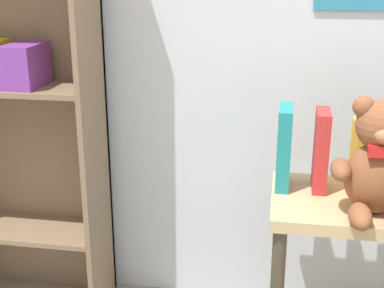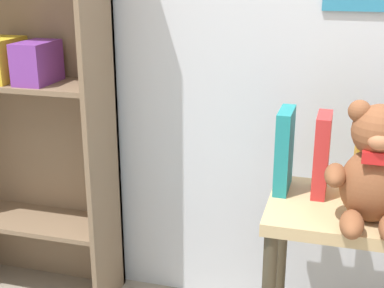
{
  "view_description": "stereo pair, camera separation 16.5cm",
  "coord_description": "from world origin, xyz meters",
  "px_view_note": "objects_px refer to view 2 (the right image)",
  "views": [
    {
      "loc": [
        -0.06,
        -0.49,
        1.23
      ],
      "look_at": [
        -0.32,
        1.06,
        0.71
      ],
      "focal_mm": 50.0,
      "sensor_mm": 36.0,
      "label": 1
    },
    {
      "loc": [
        0.11,
        -0.45,
        1.23
      ],
      "look_at": [
        -0.32,
        1.06,
        0.71
      ],
      "focal_mm": 50.0,
      "sensor_mm": 36.0,
      "label": 2
    }
  ],
  "objects_px": {
    "book_standing_yellow": "(360,163)",
    "display_table": "(373,242)",
    "teddy_bear": "(375,170)",
    "book_standing_red": "(322,155)",
    "bookshelf_side": "(27,59)",
    "book_standing_teal": "(284,150)"
  },
  "relations": [
    {
      "from": "display_table",
      "to": "teddy_bear",
      "type": "height_order",
      "value": "teddy_bear"
    },
    {
      "from": "bookshelf_side",
      "to": "book_standing_yellow",
      "type": "bearing_deg",
      "value": -6.26
    },
    {
      "from": "display_table",
      "to": "teddy_bear",
      "type": "bearing_deg",
      "value": -104.77
    },
    {
      "from": "book_standing_yellow",
      "to": "display_table",
      "type": "bearing_deg",
      "value": -56.59
    },
    {
      "from": "bookshelf_side",
      "to": "book_standing_yellow",
      "type": "height_order",
      "value": "bookshelf_side"
    },
    {
      "from": "bookshelf_side",
      "to": "book_standing_red",
      "type": "xyz_separation_m",
      "value": [
        1.04,
        -0.13,
        -0.21
      ]
    },
    {
      "from": "teddy_bear",
      "to": "book_standing_teal",
      "type": "distance_m",
      "value": 0.3
    },
    {
      "from": "book_standing_yellow",
      "to": "book_standing_teal",
      "type": "bearing_deg",
      "value": 179.58
    },
    {
      "from": "display_table",
      "to": "book_standing_red",
      "type": "bearing_deg",
      "value": 157.23
    },
    {
      "from": "display_table",
      "to": "book_standing_red",
      "type": "xyz_separation_m",
      "value": [
        -0.16,
        0.07,
        0.23
      ]
    },
    {
      "from": "book_standing_teal",
      "to": "book_standing_yellow",
      "type": "relative_size",
      "value": 1.18
    },
    {
      "from": "bookshelf_side",
      "to": "teddy_bear",
      "type": "bearing_deg",
      "value": -14.01
    },
    {
      "from": "teddy_bear",
      "to": "book_standing_red",
      "type": "height_order",
      "value": "teddy_bear"
    },
    {
      "from": "teddy_bear",
      "to": "book_standing_teal",
      "type": "xyz_separation_m",
      "value": [
        -0.25,
        0.16,
        -0.02
      ]
    },
    {
      "from": "display_table",
      "to": "book_standing_teal",
      "type": "height_order",
      "value": "book_standing_teal"
    },
    {
      "from": "teddy_bear",
      "to": "book_standing_yellow",
      "type": "bearing_deg",
      "value": 100.27
    },
    {
      "from": "bookshelf_side",
      "to": "book_standing_yellow",
      "type": "xyz_separation_m",
      "value": [
        1.15,
        -0.13,
        -0.23
      ]
    },
    {
      "from": "teddy_bear",
      "to": "book_standing_yellow",
      "type": "relative_size",
      "value": 1.55
    },
    {
      "from": "book_standing_teal",
      "to": "book_standing_yellow",
      "type": "bearing_deg",
      "value": 2.59
    },
    {
      "from": "display_table",
      "to": "teddy_bear",
      "type": "relative_size",
      "value": 1.84
    },
    {
      "from": "bookshelf_side",
      "to": "book_standing_teal",
      "type": "bearing_deg",
      "value": -8.08
    },
    {
      "from": "display_table",
      "to": "teddy_bear",
      "type": "distance_m",
      "value": 0.27
    }
  ]
}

